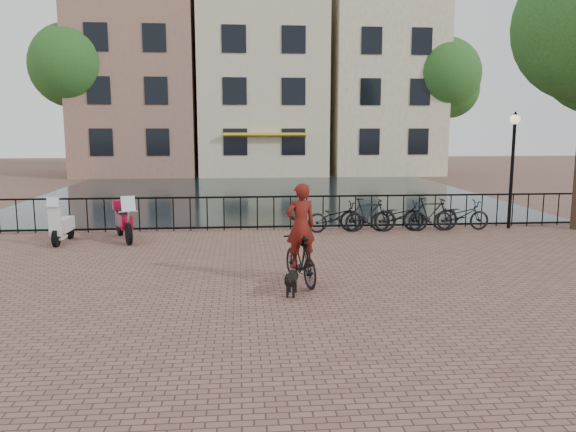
{
  "coord_description": "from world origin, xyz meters",
  "views": [
    {
      "loc": [
        -1.01,
        -8.72,
        3.06
      ],
      "look_at": [
        0.0,
        3.0,
        1.2
      ],
      "focal_mm": 35.0,
      "sensor_mm": 36.0,
      "label": 1
    }
  ],
  "objects": [
    {
      "name": "tree_far_right",
      "position": [
        12.0,
        27.0,
        6.35
      ],
      "size": [
        4.76,
        4.76,
        8.76
      ],
      "color": "black",
      "rests_on": "ground"
    },
    {
      "name": "tree_far_left",
      "position": [
        -11.0,
        27.0,
        6.73
      ],
      "size": [
        5.04,
        5.04,
        9.27
      ],
      "color": "black",
      "rests_on": "ground"
    },
    {
      "name": "parked_bike_1",
      "position": [
        2.75,
        7.4,
        0.5
      ],
      "size": [
        1.7,
        0.64,
        1.0
      ],
      "primitive_type": "imported",
      "rotation": [
        0.0,
        0.0,
        1.47
      ],
      "color": "black",
      "rests_on": "ground"
    },
    {
      "name": "scooter",
      "position": [
        -5.76,
        6.54,
        0.67
      ],
      "size": [
        0.44,
        1.45,
        1.33
      ],
      "rotation": [
        0.0,
        0.0,
        -0.02
      ],
      "color": "silver",
      "rests_on": "ground"
    },
    {
      "name": "parked_bike_4",
      "position": [
        5.6,
        7.4,
        0.45
      ],
      "size": [
        1.73,
        0.65,
        0.9
      ],
      "primitive_type": "imported",
      "rotation": [
        0.0,
        0.0,
        1.6
      ],
      "color": "black",
      "rests_on": "ground"
    },
    {
      "name": "canal_water",
      "position": [
        0.0,
        17.3,
        0.0
      ],
      "size": [
        20.0,
        20.0,
        0.0
      ],
      "primitive_type": "plane",
      "color": "black",
      "rests_on": "ground"
    },
    {
      "name": "canal_house_mid",
      "position": [
        0.5,
        30.0,
        5.9
      ],
      "size": [
        8.0,
        9.5,
        11.8
      ],
      "color": "#C2BA92",
      "rests_on": "ground"
    },
    {
      "name": "lamp_post",
      "position": [
        7.2,
        7.6,
        2.38
      ],
      "size": [
        0.3,
        0.3,
        3.45
      ],
      "color": "black",
      "rests_on": "ground"
    },
    {
      "name": "motorcycle",
      "position": [
        -4.2,
        6.74,
        0.66
      ],
      "size": [
        1.07,
        1.9,
        1.33
      ],
      "rotation": [
        0.0,
        0.0,
        0.36
      ],
      "color": "maroon",
      "rests_on": "ground"
    },
    {
      "name": "cyclist",
      "position": [
        0.16,
        2.01,
        0.88
      ],
      "size": [
        0.9,
        1.77,
        2.33
      ],
      "rotation": [
        0.0,
        0.0,
        3.4
      ],
      "color": "black",
      "rests_on": "ground"
    },
    {
      "name": "canal_house_right",
      "position": [
        8.5,
        30.0,
        6.65
      ],
      "size": [
        7.0,
        9.0,
        13.3
      ],
      "color": "#BBA88B",
      "rests_on": "ground"
    },
    {
      "name": "ground",
      "position": [
        0.0,
        0.0,
        0.0
      ],
      "size": [
        100.0,
        100.0,
        0.0
      ],
      "primitive_type": "plane",
      "color": "brown",
      "rests_on": "ground"
    },
    {
      "name": "parked_bike_3",
      "position": [
        4.65,
        7.4,
        0.5
      ],
      "size": [
        1.68,
        0.51,
        1.0
      ],
      "primitive_type": "imported",
      "rotation": [
        0.0,
        0.0,
        1.54
      ],
      "color": "black",
      "rests_on": "ground"
    },
    {
      "name": "parked_bike_0",
      "position": [
        1.8,
        7.4,
        0.45
      ],
      "size": [
        1.75,
        0.72,
        0.9
      ],
      "primitive_type": "imported",
      "rotation": [
        0.0,
        0.0,
        1.64
      ],
      "color": "black",
      "rests_on": "ground"
    },
    {
      "name": "parked_bike_2",
      "position": [
        3.7,
        7.4,
        0.45
      ],
      "size": [
        1.75,
        0.7,
        0.9
      ],
      "primitive_type": "imported",
      "rotation": [
        0.0,
        0.0,
        1.51
      ],
      "color": "black",
      "rests_on": "ground"
    },
    {
      "name": "canal_house_left",
      "position": [
        -7.5,
        30.0,
        6.4
      ],
      "size": [
        7.5,
        9.0,
        12.8
      ],
      "color": "#88594F",
      "rests_on": "ground"
    },
    {
      "name": "dog",
      "position": [
        -0.08,
        1.24,
        0.25
      ],
      "size": [
        0.39,
        0.77,
        0.5
      ],
      "rotation": [
        0.0,
        0.0,
        -0.21
      ],
      "color": "black",
      "rests_on": "ground"
    },
    {
      "name": "railing",
      "position": [
        0.0,
        8.0,
        0.5
      ],
      "size": [
        20.0,
        0.05,
        1.02
      ],
      "color": "black",
      "rests_on": "ground"
    }
  ]
}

